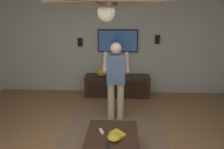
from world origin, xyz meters
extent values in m
cube|color=#B2B7AD|center=(3.15, 0.00, 1.32)|extent=(0.10, 6.59, 2.64)
cube|color=#332116|center=(0.28, -0.13, 0.35)|extent=(1.00, 0.80, 0.10)
cylinder|color=#332116|center=(0.70, -0.45, 0.15)|extent=(0.07, 0.07, 0.30)
cylinder|color=#332116|center=(0.70, 0.19, 0.15)|extent=(0.07, 0.07, 0.30)
cube|color=#332116|center=(2.82, -0.14, 0.28)|extent=(0.44, 1.70, 0.55)
cube|color=black|center=(2.59, -0.14, 0.28)|extent=(0.01, 1.56, 0.39)
cube|color=black|center=(3.06, -0.14, 1.44)|extent=(0.05, 1.05, 0.59)
cube|color=blue|center=(3.03, -0.14, 1.44)|extent=(0.01, 0.99, 0.53)
cylinder|color=#C6B793|center=(1.54, -0.24, 0.41)|extent=(0.14, 0.14, 0.82)
cylinder|color=#C6B793|center=(1.54, -0.04, 0.41)|extent=(0.14, 0.14, 0.82)
cube|color=slate|center=(1.54, -0.14, 1.11)|extent=(0.23, 0.36, 0.58)
sphere|color=beige|center=(1.54, -0.14, 1.53)|extent=(0.22, 0.22, 0.22)
cylinder|color=beige|center=(1.72, -0.36, 1.20)|extent=(0.48, 0.10, 0.37)
cylinder|color=beige|center=(1.71, 0.08, 1.20)|extent=(0.48, 0.10, 0.37)
cube|color=white|center=(1.92, -0.14, 1.10)|extent=(0.04, 0.05, 0.16)
ellipsoid|color=gold|center=(0.21, -0.17, 0.45)|extent=(0.20, 0.20, 0.09)
cube|color=white|center=(0.41, 0.04, 0.41)|extent=(0.15, 0.10, 0.02)
cube|color=black|center=(0.04, -0.08, 0.41)|extent=(0.15, 0.06, 0.02)
cube|color=gold|center=(0.34, -0.22, 0.42)|extent=(0.27, 0.27, 0.04)
sphere|color=gold|center=(2.78, 0.27, 0.66)|extent=(0.22, 0.22, 0.22)
cube|color=black|center=(3.07, -1.16, 1.48)|extent=(0.06, 0.12, 0.22)
cube|color=black|center=(3.07, 0.86, 1.40)|extent=(0.06, 0.12, 0.22)
cylinder|color=#4C3828|center=(-0.55, -0.13, 2.34)|extent=(0.20, 0.20, 0.08)
sphere|color=silver|center=(-0.55, -0.13, 2.24)|extent=(0.16, 0.16, 0.16)
cube|color=brown|center=(-0.24, -0.09, 2.34)|extent=(0.57, 0.17, 0.02)
cube|color=brown|center=(-0.49, 0.19, 2.34)|extent=(0.24, 0.57, 0.02)
cube|color=brown|center=(-0.85, -0.01, 2.34)|extent=(0.57, 0.32, 0.02)
cube|color=brown|center=(-0.71, -0.40, 2.34)|extent=(0.38, 0.55, 0.02)
cube|color=brown|center=(-0.38, -0.40, 2.34)|extent=(0.40, 0.54, 0.02)
camera|label=1|loc=(-2.51, -0.28, 2.30)|focal=34.09mm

